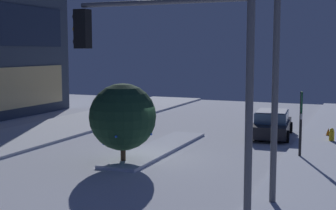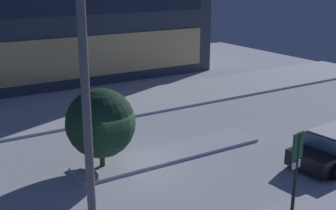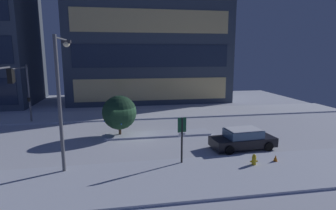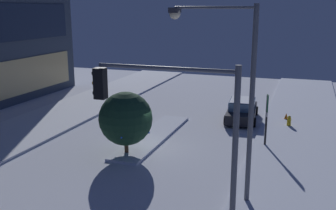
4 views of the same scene
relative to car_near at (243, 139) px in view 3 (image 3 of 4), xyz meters
name	(u,v)px [view 3 (image 3 of 4)]	position (x,y,z in m)	size (l,w,h in m)	color
ground	(129,137)	(-8.14, 4.33, -0.71)	(52.00, 52.00, 0.00)	silver
curb_strip_near	(135,181)	(-8.14, -4.09, -0.64)	(52.00, 5.20, 0.14)	silver
curb_strip_far	(127,115)	(-8.14, 12.74, -0.64)	(52.00, 5.20, 0.14)	silver
median_strip	(158,134)	(-5.66, 4.49, -0.64)	(9.00, 1.80, 0.14)	silver
car_near	(243,139)	(0.00, 0.00, 0.00)	(4.89, 2.41, 1.49)	black
traffic_light_corner_far_left	(22,85)	(-17.75, 9.32, 3.28)	(0.32, 4.22, 5.82)	#565960
street_lamp_arched	(62,84)	(-12.12, -1.26, 4.44)	(0.56, 3.45, 7.89)	#565960
fire_hydrant	(254,161)	(-0.77, -3.25, -0.32)	(0.48, 0.26, 0.81)	gold
parking_info_sign	(182,135)	(-5.09, -2.17, 1.24)	(0.55, 0.16, 3.03)	black
decorated_tree_median	(119,113)	(-8.89, 4.75, 1.32)	(2.87, 2.87, 3.47)	#473323
construction_cone	(275,159)	(0.84, -2.99, -0.44)	(0.36, 0.36, 0.55)	orange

